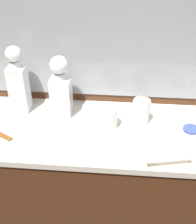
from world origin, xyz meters
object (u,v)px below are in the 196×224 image
at_px(crystal_decanter_right, 61,92).
at_px(crystal_tumbler_right, 141,112).
at_px(crystal_decanter_far_left, 19,86).
at_px(silver_brush_center, 167,157).
at_px(tortoiseshell_comb, 0,134).
at_px(porcelain_dish, 191,129).
at_px(crystal_tumbler_far_left, 107,119).

bearing_deg(crystal_decanter_right, crystal_tumbler_right, -6.00).
bearing_deg(crystal_decanter_far_left, crystal_tumbler_right, -5.79).
bearing_deg(silver_brush_center, crystal_tumbler_right, 111.22).
bearing_deg(tortoiseshell_comb, crystal_decanter_far_left, 79.68).
bearing_deg(crystal_decanter_far_left, porcelain_dish, -7.45).
relative_size(crystal_decanter_far_left, crystal_tumbler_far_left, 3.25).
relative_size(crystal_tumbler_right, porcelain_dish, 1.65).
distance_m(crystal_decanter_right, tortoiseshell_comb, 0.31).
bearing_deg(porcelain_dish, crystal_decanter_far_left, 172.55).
xyz_separation_m(crystal_decanter_far_left, crystal_tumbler_far_left, (0.40, -0.10, -0.08)).
relative_size(crystal_tumbler_far_left, tortoiseshell_comb, 0.77).
xyz_separation_m(crystal_tumbler_right, porcelain_dish, (0.21, -0.04, -0.04)).
height_order(crystal_decanter_far_left, crystal_tumbler_right, crystal_decanter_far_left).
xyz_separation_m(silver_brush_center, porcelain_dish, (0.12, 0.19, -0.01)).
bearing_deg(tortoiseshell_comb, crystal_decanter_right, 38.02).
relative_size(crystal_tumbler_far_left, porcelain_dish, 1.44).
height_order(crystal_decanter_right, tortoiseshell_comb, crystal_decanter_right).
height_order(crystal_decanter_far_left, porcelain_dish, crystal_decanter_far_left).
height_order(crystal_tumbler_right, silver_brush_center, crystal_tumbler_right).
bearing_deg(crystal_tumbler_right, crystal_tumbler_far_left, -161.07).
distance_m(crystal_decanter_right, crystal_decanter_far_left, 0.19).
height_order(crystal_tumbler_right, tortoiseshell_comb, crystal_tumbler_right).
bearing_deg(crystal_tumbler_far_left, crystal_decanter_right, 157.40).
bearing_deg(crystal_tumbler_far_left, crystal_tumbler_right, 18.93).
bearing_deg(crystal_tumbler_right, tortoiseshell_comb, -166.23).
xyz_separation_m(crystal_tumbler_right, silver_brush_center, (0.09, -0.23, -0.04)).
height_order(crystal_decanter_right, crystal_tumbler_far_left, crystal_decanter_right).
bearing_deg(crystal_tumbler_far_left, silver_brush_center, -38.19).
relative_size(porcelain_dish, tortoiseshell_comb, 0.54).
bearing_deg(crystal_decanter_right, silver_brush_center, -31.51).
height_order(crystal_tumbler_far_left, crystal_tumbler_right, crystal_tumbler_right).
xyz_separation_m(crystal_decanter_right, crystal_tumbler_far_left, (0.21, -0.09, -0.07)).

